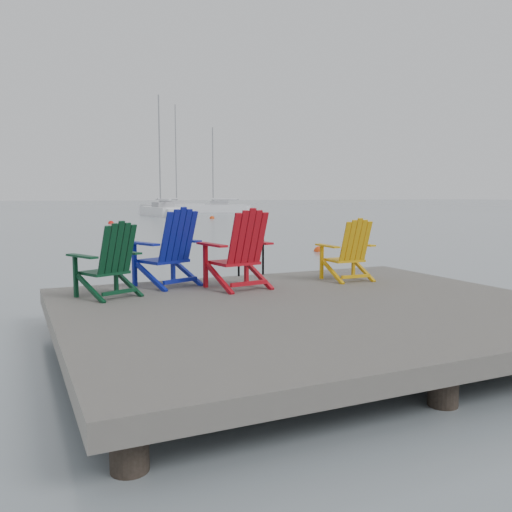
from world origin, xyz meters
name	(u,v)px	position (x,y,z in m)	size (l,w,h in m)	color
ground	(313,343)	(0.00, 0.00, 0.00)	(400.00, 400.00, 0.00)	slate
dock	(313,315)	(0.00, 0.00, 0.35)	(6.00, 5.00, 1.40)	#2E2B29
handrail	(251,243)	(0.25, 2.45, 1.04)	(0.48, 0.04, 0.90)	black
chair_green	(109,260)	(-2.20, 1.45, 0.99)	(0.94, 0.90, 0.96)	#09321B
chair_blue	(169,248)	(-1.26, 1.96, 1.06)	(1.08, 1.03, 1.11)	navy
chair_red	(240,249)	(-0.42, 1.34, 1.06)	(0.98, 0.92, 1.11)	#A80C17
chair_yellow	(349,250)	(1.40, 1.33, 0.98)	(0.76, 0.71, 0.95)	#D99C0C
sailboat_near	(162,212)	(9.20, 42.25, 0.36)	(2.19, 7.95, 10.99)	white
sailboat_mid	(174,208)	(14.95, 58.37, 0.35)	(9.02, 7.73, 12.95)	silver
sailboat_far	(217,209)	(17.37, 50.16, 0.36)	(6.80, 4.10, 9.40)	white
buoy_a	(319,251)	(5.82, 9.50, 0.00)	(0.33, 0.33, 0.33)	red
buoy_b	(111,224)	(2.67, 30.30, 0.00)	(0.37, 0.37, 0.37)	red
buoy_c	(191,218)	(9.88, 35.98, 0.00)	(0.31, 0.31, 0.31)	#E3410D
buoy_d	(212,219)	(11.31, 34.89, 0.00)	(0.41, 0.41, 0.41)	red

